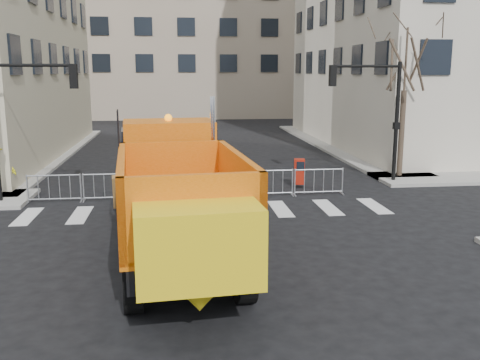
{
  "coord_description": "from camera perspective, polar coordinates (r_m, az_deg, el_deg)",
  "views": [
    {
      "loc": [
        -1.26,
        -13.3,
        4.98
      ],
      "look_at": [
        0.63,
        2.5,
        1.74
      ],
      "focal_mm": 40.0,
      "sensor_mm": 36.0,
      "label": 1
    }
  ],
  "objects": [
    {
      "name": "ground",
      "position": [
        14.26,
        -1.35,
        -8.94
      ],
      "size": [
        120.0,
        120.0,
        0.0
      ],
      "primitive_type": "plane",
      "color": "black",
      "rests_on": "ground"
    },
    {
      "name": "sidewalk_back",
      "position": [
        22.38,
        -3.45,
        -1.17
      ],
      "size": [
        64.0,
        5.0,
        0.15
      ],
      "primitive_type": "cube",
      "color": "gray",
      "rests_on": "ground"
    },
    {
      "name": "building_far",
      "position": [
        65.68,
        -5.98,
        17.59
      ],
      "size": [
        30.0,
        18.0,
        24.0
      ],
      "primitive_type": "cube",
      "color": "tan",
      "rests_on": "ground"
    },
    {
      "name": "traffic_light_right",
      "position": [
        24.9,
        16.35,
        5.8
      ],
      "size": [
        0.18,
        0.18,
        5.4
      ],
      "primitive_type": "cylinder",
      "color": "black",
      "rests_on": "ground"
    },
    {
      "name": "crowd_barriers",
      "position": [
        21.37,
        -5.32,
        -0.5
      ],
      "size": [
        12.6,
        0.6,
        1.1
      ],
      "primitive_type": null,
      "color": "#9EA0A5",
      "rests_on": "ground"
    },
    {
      "name": "street_tree",
      "position": [
        26.02,
        17.05,
        8.31
      ],
      "size": [
        3.0,
        3.0,
        7.5
      ],
      "primitive_type": null,
      "color": "#382B21",
      "rests_on": "ground"
    },
    {
      "name": "plow_truck",
      "position": [
        13.82,
        -6.74,
        -1.41
      ],
      "size": [
        4.05,
        11.27,
        4.3
      ],
      "rotation": [
        0.0,
        0.0,
        1.66
      ],
      "color": "black",
      "rests_on": "ground"
    },
    {
      "name": "cop_a",
      "position": [
        20.07,
        -4.21,
        -0.08
      ],
      "size": [
        0.82,
        0.82,
        1.92
      ],
      "primitive_type": "imported",
      "rotation": [
        0.0,
        0.0,
        3.91
      ],
      "color": "black",
      "rests_on": "ground"
    },
    {
      "name": "cop_b",
      "position": [
        20.61,
        -11.6,
        -0.16
      ],
      "size": [
        0.9,
        0.71,
        1.79
      ],
      "primitive_type": "imported",
      "rotation": [
        0.0,
        0.0,
        3.18
      ],
      "color": "black",
      "rests_on": "ground"
    },
    {
      "name": "cop_c",
      "position": [
        19.25,
        -7.85,
        -0.58
      ],
      "size": [
        1.06,
        1.21,
        1.97
      ],
      "primitive_type": "imported",
      "rotation": [
        0.0,
        0.0,
        4.09
      ],
      "color": "black",
      "rests_on": "ground"
    },
    {
      "name": "newspaper_box",
      "position": [
        23.41,
        6.34,
        0.91
      ],
      "size": [
        0.51,
        0.47,
        1.1
      ],
      "primitive_type": "cube",
      "rotation": [
        0.0,
        0.0,
        -0.17
      ],
      "color": "#9A190B",
      "rests_on": "sidewalk_back"
    }
  ]
}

